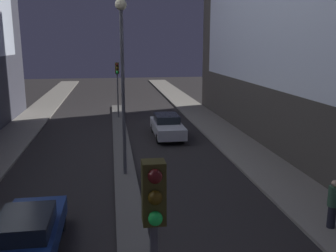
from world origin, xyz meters
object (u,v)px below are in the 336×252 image
car_left_lane (28,233)px  pedestrian_on_right_sidewalk (333,203)px  street_lamp (122,59)px  traffic_light_mid (117,77)px  car_right_lane (167,126)px  traffic_light_near (154,243)px

car_left_lane → pedestrian_on_right_sidewalk: bearing=0.2°
street_lamp → pedestrian_on_right_sidewalk: bearing=-43.5°
traffic_light_mid → car_right_lane: (3.09, -6.66, -2.68)m
street_lamp → traffic_light_near: bearing=-90.0°
car_left_lane → street_lamp: bearing=64.0°
traffic_light_near → pedestrian_on_right_sidewalk: traffic_light_near is taller
street_lamp → car_left_lane: (-3.09, -6.33, -4.75)m
traffic_light_mid → pedestrian_on_right_sidewalk: traffic_light_mid is taller
traffic_light_near → street_lamp: bearing=90.0°
traffic_light_mid → pedestrian_on_right_sidewalk: size_ratio=2.68×
traffic_light_near → street_lamp: street_lamp is taller
street_lamp → pedestrian_on_right_sidewalk: (6.63, -6.30, -4.47)m
car_right_lane → street_lamp: bearing=-113.3°
traffic_light_mid → pedestrian_on_right_sidewalk: bearing=-71.8°
traffic_light_mid → car_left_lane: 20.60m
pedestrian_on_right_sidewalk → car_left_lane: bearing=-179.8°
car_right_lane → traffic_light_mid: bearing=114.9°
traffic_light_near → car_right_lane: 19.75m
traffic_light_near → traffic_light_mid: 25.98m
traffic_light_mid → car_left_lane: size_ratio=1.04×
street_lamp → pedestrian_on_right_sidewalk: 10.18m
traffic_light_mid → street_lamp: 14.00m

